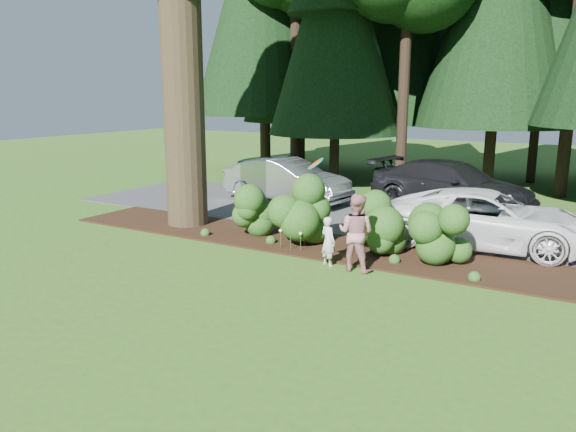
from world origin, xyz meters
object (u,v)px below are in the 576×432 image
(car_dark_suv, at_px, (452,186))
(adult, at_px, (356,233))
(frisbee, at_px, (316,163))
(car_silver_wagon, at_px, (286,180))
(child, at_px, (328,241))
(car_white_suv, at_px, (488,219))

(car_dark_suv, height_order, adult, adult)
(adult, distance_m, frisbee, 1.93)
(car_silver_wagon, height_order, child, car_silver_wagon)
(car_white_suv, height_order, car_dark_suv, car_dark_suv)
(car_silver_wagon, height_order, car_dark_suv, car_dark_suv)
(adult, bearing_deg, car_white_suv, -122.28)
(car_white_suv, bearing_deg, adult, 144.02)
(car_silver_wagon, distance_m, car_white_suv, 8.31)
(car_dark_suv, relative_size, child, 4.90)
(adult, bearing_deg, frisbee, -10.82)
(car_silver_wagon, xyz_separation_m, adult, (5.60, -6.32, 0.05))
(car_white_suv, xyz_separation_m, adult, (-2.23, -3.53, 0.12))
(car_silver_wagon, height_order, car_white_suv, car_silver_wagon)
(child, distance_m, adult, 0.77)
(adult, height_order, frisbee, frisbee)
(child, height_order, adult, adult)
(car_silver_wagon, xyz_separation_m, frisbee, (4.42, -6.09, 1.55))
(frisbee, bearing_deg, adult, -10.84)
(car_white_suv, distance_m, car_dark_suv, 4.94)
(car_silver_wagon, relative_size, car_dark_suv, 0.85)
(child, height_order, frisbee, frisbee)
(adult, bearing_deg, child, 0.02)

